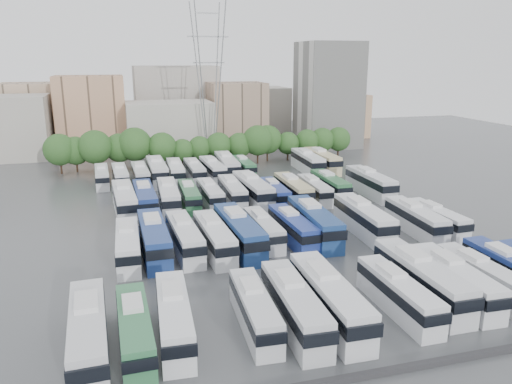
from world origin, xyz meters
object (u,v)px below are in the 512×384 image
object	(u,v)px
bus_r0_s10	(455,280)
bus_r3_s13	(322,160)
electricity_pylon	(209,74)
bus_r0_s6	(329,298)
bus_r2_s4	(189,196)
bus_r3_s8	(244,166)
bus_r0_s9	(421,278)
bus_r1_s2	(154,238)
bus_r2_s1	(124,200)
bus_r1_s10	(363,218)
bus_r2_s11	(330,185)
bus_r1_s6	(263,229)
bus_r0_s8	(398,293)
bus_r0_s5	(294,305)
bus_r3_s3	(157,171)
bus_r3_s4	(176,171)
bus_r1_s3	(184,237)
bus_r2_s2	(145,199)
bus_r1_s1	(128,245)
bus_r0_s1	(135,329)
bus_r1_s4	(214,237)
apartment_tower	(328,95)
bus_r3_s6	(213,169)
bus_r2_s8	(274,192)
bus_r2_s7	(253,190)
bus_r0_s12	(511,270)
bus_r1_s13	(436,218)
bus_r3_s1	(120,176)
bus_r3_s12	(308,162)
bus_r1_s8	(314,222)
bus_r2_s13	(370,183)
bus_r2_s6	(232,192)
bus_r3_s5	(195,171)
bus_r0_s11	(481,275)
bus_r0_s2	(174,317)
bus_r2_s9	(293,189)
bus_r3_s7	(227,165)
bus_r0_s4	(255,309)
bus_r2_s5	(210,194)
bus_r3_s2	(141,175)
bus_r2_s3	(168,196)
bus_r1_s12	(416,219)

from	to	relation	value
bus_r0_s10	bus_r3_s13	distance (m)	56.09
electricity_pylon	bus_r0_s6	distance (m)	76.47
bus_r2_s4	bus_r3_s8	world-z (taller)	bus_r2_s4
bus_r0_s10	bus_r0_s9	bearing A→B (deg)	168.44
bus_r1_s2	bus_r2_s1	xyz separation A→B (m)	(-2.90, 17.22, -0.01)
bus_r1_s10	bus_r2_s11	bearing A→B (deg)	81.69
bus_r1_s6	bus_r0_s8	bearing A→B (deg)	-72.86
bus_r0_s5	bus_r3_s3	size ratio (longest dim) A/B	0.94
bus_r0_s5	bus_r3_s4	distance (m)	54.93
bus_r1_s3	bus_r2_s2	size ratio (longest dim) A/B	0.96
bus_r1_s1	bus_r2_s11	xyz separation A→B (m)	(33.02, 19.11, 0.00)
bus_r0_s1	bus_r1_s4	distance (m)	20.66
bus_r1_s3	bus_r1_s4	xyz separation A→B (m)	(3.34, -1.00, 0.02)
apartment_tower	bus_r1_s10	size ratio (longest dim) A/B	1.93
bus_r0_s8	bus_r1_s2	world-z (taller)	bus_r1_s2
bus_r3_s6	bus_r2_s8	bearing A→B (deg)	-73.03
bus_r2_s7	bus_r3_s8	distance (m)	19.26
electricity_pylon	bus_r0_s12	size ratio (longest dim) A/B	2.84
bus_r1_s4	bus_r1_s10	xyz separation A→B (m)	(19.92, 1.33, 0.16)
bus_r2_s1	bus_r3_s6	world-z (taller)	bus_r2_s1
apartment_tower	bus_r3_s13	size ratio (longest dim) A/B	1.94
bus_r1_s13	bus_r0_s6	bearing A→B (deg)	-144.71
bus_r3_s1	bus_r3_s12	xyz separation A→B (m)	(36.27, 1.14, 0.34)
bus_r1_s8	bus_r2_s13	size ratio (longest dim) A/B	1.03
bus_r0_s1	bus_r3_s4	distance (m)	55.63
electricity_pylon	bus_r2_s6	size ratio (longest dim) A/B	2.81
bus_r2_s4	bus_r2_s11	world-z (taller)	bus_r2_s11
electricity_pylon	bus_r3_s5	distance (m)	27.24
bus_r0_s11	bus_r3_s5	world-z (taller)	bus_r3_s5
apartment_tower	bus_r0_s9	size ratio (longest dim) A/B	1.95
bus_r0_s2	bus_r0_s5	distance (m)	10.05
bus_r2_s6	bus_r2_s9	distance (m)	9.72
bus_r2_s11	bus_r3_s7	size ratio (longest dim) A/B	0.87
bus_r0_s4	bus_r1_s2	bearing A→B (deg)	112.53
apartment_tower	bus_r0_s2	xyz separation A→B (m)	(-48.94, -81.73, -11.19)
electricity_pylon	bus_r0_s6	xyz separation A→B (m)	(-3.66, -74.56, -16.59)
bus_r1_s6	bus_r2_s5	bearing A→B (deg)	99.83
bus_r2_s11	bus_r0_s9	bearing A→B (deg)	-99.59
bus_r0_s2	bus_r1_s10	size ratio (longest dim) A/B	0.88
apartment_tower	bus_r1_s2	size ratio (longest dim) A/B	1.95
bus_r1_s1	bus_r3_s2	bearing A→B (deg)	85.67
bus_r2_s2	bus_r2_s8	world-z (taller)	bus_r2_s2
electricity_pylon	bus_r1_s2	bearing A→B (deg)	-107.16
bus_r1_s8	bus_r3_s4	xyz separation A→B (m)	(-13.24, 35.08, -0.27)
bus_r3_s8	bus_r3_s1	bearing A→B (deg)	-175.66
bus_r1_s10	bus_r2_s9	world-z (taller)	bus_r1_s10
bus_r1_s2	bus_r2_s3	xyz separation A→B (m)	(3.54, 17.84, -0.09)
bus_r1_s1	bus_r3_s4	distance (m)	37.53
bus_r1_s4	bus_r2_s6	size ratio (longest dim) A/B	1.03
bus_r1_s12	bus_r3_s4	bearing A→B (deg)	128.27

